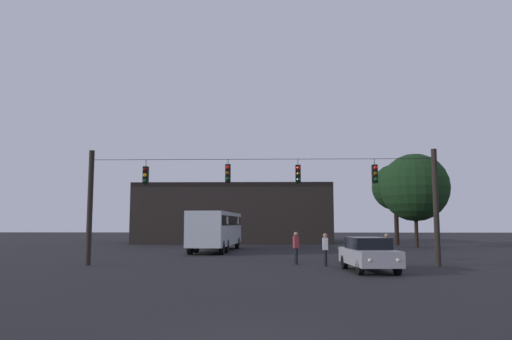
% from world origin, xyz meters
% --- Properties ---
extents(ground_plane, '(168.00, 168.00, 0.00)m').
position_xyz_m(ground_plane, '(0.00, 24.50, 0.00)').
color(ground_plane, black).
rests_on(ground_plane, ground).
extents(overhead_signal_span, '(18.16, 0.44, 5.98)m').
position_xyz_m(overhead_signal_span, '(0.00, 16.19, 3.52)').
color(overhead_signal_span, black).
rests_on(overhead_signal_span, ground).
extents(city_bus, '(3.18, 11.13, 3.00)m').
position_xyz_m(city_bus, '(-3.72, 29.03, 1.87)').
color(city_bus, '#B7BCC6').
rests_on(city_bus, ground).
extents(car_near_right, '(2.12, 4.44, 1.52)m').
position_xyz_m(car_near_right, '(4.89, 13.34, 0.80)').
color(car_near_right, '#99999E').
rests_on(car_near_right, ground).
extents(pedestrian_crossing_left, '(0.24, 0.36, 1.65)m').
position_xyz_m(pedestrian_crossing_left, '(3.25, 16.00, 0.93)').
color(pedestrian_crossing_left, black).
rests_on(pedestrian_crossing_left, ground).
extents(pedestrian_crossing_center, '(0.31, 0.40, 1.70)m').
position_xyz_m(pedestrian_crossing_center, '(1.82, 17.11, 0.96)').
color(pedestrian_crossing_center, black).
rests_on(pedestrian_crossing_center, ground).
extents(pedestrian_crossing_right, '(0.24, 0.36, 1.64)m').
position_xyz_m(pedestrian_crossing_right, '(6.43, 16.40, 0.92)').
color(pedestrian_crossing_right, black).
rests_on(pedestrian_crossing_right, ground).
extents(corner_building, '(21.06, 13.46, 6.42)m').
position_xyz_m(corner_building, '(-3.55, 47.76, 3.21)').
color(corner_building, black).
rests_on(corner_building, ground).
extents(tree_left_silhouette, '(4.69, 4.69, 8.16)m').
position_xyz_m(tree_left_silhouette, '(13.17, 40.52, 5.78)').
color(tree_left_silhouette, black).
rests_on(tree_left_silhouette, ground).
extents(tree_behind_building, '(6.14, 6.14, 8.48)m').
position_xyz_m(tree_behind_building, '(13.62, 35.44, 5.40)').
color(tree_behind_building, black).
rests_on(tree_behind_building, ground).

